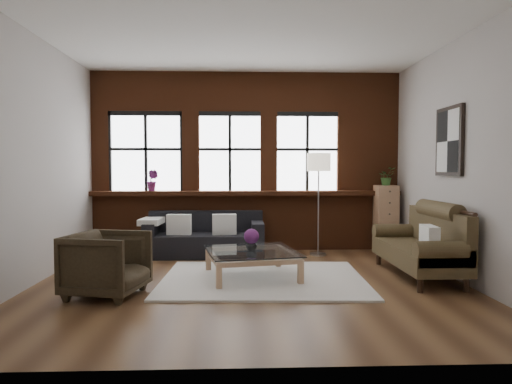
{
  "coord_description": "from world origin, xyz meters",
  "views": [
    {
      "loc": [
        -0.15,
        -5.81,
        1.48
      ],
      "look_at": [
        0.1,
        0.6,
        1.15
      ],
      "focal_mm": 32.0,
      "sensor_mm": 36.0,
      "label": 1
    }
  ],
  "objects_px": {
    "vintage_settee": "(418,241)",
    "drawer_chest": "(386,219)",
    "coffee_table": "(252,265)",
    "vase": "(251,245)",
    "armchair": "(107,264)",
    "floor_lamp": "(318,200)",
    "dark_sofa": "(205,235)"
  },
  "relations": [
    {
      "from": "vintage_settee",
      "to": "drawer_chest",
      "type": "distance_m",
      "value": 1.87
    },
    {
      "from": "coffee_table",
      "to": "vase",
      "type": "xyz_separation_m",
      "value": [
        -0.0,
        0.0,
        0.27
      ]
    },
    {
      "from": "armchair",
      "to": "vase",
      "type": "height_order",
      "value": "armchair"
    },
    {
      "from": "vintage_settee",
      "to": "floor_lamp",
      "type": "distance_m",
      "value": 1.98
    },
    {
      "from": "armchair",
      "to": "drawer_chest",
      "type": "distance_m",
      "value": 4.93
    },
    {
      "from": "vintage_settee",
      "to": "coffee_table",
      "type": "height_order",
      "value": "vintage_settee"
    },
    {
      "from": "drawer_chest",
      "to": "vase",
      "type": "bearing_deg",
      "value": -142.5
    },
    {
      "from": "vase",
      "to": "floor_lamp",
      "type": "bearing_deg",
      "value": 53.51
    },
    {
      "from": "dark_sofa",
      "to": "drawer_chest",
      "type": "relative_size",
      "value": 1.67
    },
    {
      "from": "vase",
      "to": "drawer_chest",
      "type": "xyz_separation_m",
      "value": [
        2.44,
        1.87,
        0.14
      ]
    },
    {
      "from": "dark_sofa",
      "to": "coffee_table",
      "type": "relative_size",
      "value": 1.71
    },
    {
      "from": "armchair",
      "to": "vase",
      "type": "bearing_deg",
      "value": -52.89
    },
    {
      "from": "armchair",
      "to": "vintage_settee",
      "type": "bearing_deg",
      "value": -66.4
    },
    {
      "from": "vintage_settee",
      "to": "armchair",
      "type": "distance_m",
      "value": 4.05
    },
    {
      "from": "armchair",
      "to": "floor_lamp",
      "type": "height_order",
      "value": "floor_lamp"
    },
    {
      "from": "vintage_settee",
      "to": "floor_lamp",
      "type": "relative_size",
      "value": 0.98
    },
    {
      "from": "vintage_settee",
      "to": "vase",
      "type": "relative_size",
      "value": 12.3
    },
    {
      "from": "vintage_settee",
      "to": "dark_sofa",
      "type": "bearing_deg",
      "value": 151.83
    },
    {
      "from": "coffee_table",
      "to": "drawer_chest",
      "type": "relative_size",
      "value": 0.98
    },
    {
      "from": "armchair",
      "to": "coffee_table",
      "type": "xyz_separation_m",
      "value": [
        1.7,
        0.79,
        -0.19
      ]
    },
    {
      "from": "vase",
      "to": "floor_lamp",
      "type": "height_order",
      "value": "floor_lamp"
    },
    {
      "from": "coffee_table",
      "to": "drawer_chest",
      "type": "height_order",
      "value": "drawer_chest"
    },
    {
      "from": "coffee_table",
      "to": "drawer_chest",
      "type": "distance_m",
      "value": 3.1
    },
    {
      "from": "vase",
      "to": "floor_lamp",
      "type": "xyz_separation_m",
      "value": [
        1.19,
        1.6,
        0.49
      ]
    },
    {
      "from": "dark_sofa",
      "to": "coffee_table",
      "type": "bearing_deg",
      "value": -65.43
    },
    {
      "from": "dark_sofa",
      "to": "vintage_settee",
      "type": "bearing_deg",
      "value": -28.17
    },
    {
      "from": "vintage_settee",
      "to": "coffee_table",
      "type": "bearing_deg",
      "value": -179.77
    },
    {
      "from": "coffee_table",
      "to": "drawer_chest",
      "type": "bearing_deg",
      "value": 37.5
    },
    {
      "from": "armchair",
      "to": "drawer_chest",
      "type": "xyz_separation_m",
      "value": [
        4.14,
        2.66,
        0.22
      ]
    },
    {
      "from": "dark_sofa",
      "to": "armchair",
      "type": "bearing_deg",
      "value": -111.65
    },
    {
      "from": "vase",
      "to": "drawer_chest",
      "type": "height_order",
      "value": "drawer_chest"
    },
    {
      "from": "drawer_chest",
      "to": "vintage_settee",
      "type": "bearing_deg",
      "value": -95.15
    }
  ]
}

